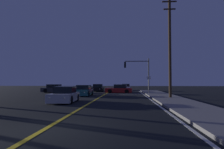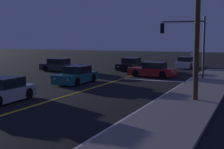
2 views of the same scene
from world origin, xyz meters
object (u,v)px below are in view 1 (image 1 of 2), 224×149
object	(u,v)px
car_parked_curb_charcoal	(55,89)
car_lead_oncoming_white	(126,88)
car_far_approaching_teal	(84,91)
street_sign_corner	(149,82)
car_mid_block_silver	(65,95)
utility_pole_right	(170,45)
car_side_waiting_red	(119,89)
traffic_signal_near_right	(139,70)
car_following_oncoming_black	(98,88)

from	to	relation	value
car_parked_curb_charcoal	car_lead_oncoming_white	size ratio (longest dim) A/B	1.04
car_far_approaching_teal	street_sign_corner	xyz separation A→B (m)	(8.49, 3.42, 1.13)
car_mid_block_silver	utility_pole_right	world-z (taller)	utility_pole_right
car_side_waiting_red	traffic_signal_near_right	xyz separation A→B (m)	(3.14, -0.34, 2.98)
car_far_approaching_teal	car_following_oncoming_black	bearing A→B (deg)	-90.85
utility_pole_right	car_lead_oncoming_white	bearing A→B (deg)	102.60
utility_pole_right	car_far_approaching_teal	bearing A→B (deg)	158.14
car_mid_block_silver	street_sign_corner	xyz separation A→B (m)	(8.40, 11.61, 1.13)
car_mid_block_silver	car_lead_oncoming_white	distance (m)	25.30
car_parked_curb_charcoal	car_lead_oncoming_white	xyz separation A→B (m)	(11.52, 9.36, -0.00)
car_far_approaching_teal	street_sign_corner	bearing A→B (deg)	-157.92
car_far_approaching_teal	car_following_oncoming_black	world-z (taller)	same
car_side_waiting_red	car_following_oncoming_black	size ratio (longest dim) A/B	0.93
car_mid_block_silver	car_following_oncoming_black	size ratio (longest dim) A/B	0.94
traffic_signal_near_right	street_sign_corner	size ratio (longest dim) A/B	2.09
car_far_approaching_teal	car_side_waiting_red	bearing A→B (deg)	-122.68
street_sign_corner	car_lead_oncoming_white	bearing A→B (deg)	103.64
street_sign_corner	car_parked_curb_charcoal	bearing A→B (deg)	165.58
car_lead_oncoming_white	utility_pole_right	bearing A→B (deg)	-75.48
car_following_oncoming_black	utility_pole_right	distance (m)	18.94
car_mid_block_silver	car_parked_curb_charcoal	bearing A→B (deg)	-70.21
utility_pole_right	street_sign_corner	xyz separation A→B (m)	(-1.40, 7.39, -3.84)
car_mid_block_silver	traffic_signal_near_right	xyz separation A→B (m)	(7.28, 14.41, 2.98)
car_parked_curb_charcoal	utility_pole_right	world-z (taller)	utility_pole_right
car_parked_curb_charcoal	car_side_waiting_red	bearing A→B (deg)	86.99
car_side_waiting_red	car_parked_curb_charcoal	bearing A→B (deg)	88.88
car_following_oncoming_black	utility_pole_right	world-z (taller)	utility_pole_right
car_far_approaching_teal	utility_pole_right	xyz separation A→B (m)	(9.89, -3.97, 4.97)
utility_pole_right	street_sign_corner	size ratio (longest dim) A/B	4.21
car_side_waiting_red	car_following_oncoming_black	world-z (taller)	same
car_mid_block_silver	street_sign_corner	distance (m)	14.38
car_parked_curb_charcoal	utility_pole_right	xyz separation A→B (m)	(16.11, -11.17, 4.97)
car_side_waiting_red	car_lead_oncoming_white	size ratio (longest dim) A/B	1.01
car_side_waiting_red	car_far_approaching_teal	size ratio (longest dim) A/B	1.01
car_mid_block_silver	car_parked_curb_charcoal	xyz separation A→B (m)	(-6.31, 15.39, 0.00)
car_side_waiting_red	car_parked_curb_charcoal	distance (m)	10.47
street_sign_corner	car_side_waiting_red	bearing A→B (deg)	143.53
car_mid_block_silver	utility_pole_right	bearing A→B (deg)	-159.15
traffic_signal_near_right	utility_pole_right	xyz separation A→B (m)	(2.52, -10.19, 1.99)
car_mid_block_silver	car_following_oncoming_black	distance (m)	19.73
traffic_signal_near_right	utility_pole_right	bearing A→B (deg)	103.89
car_far_approaching_teal	street_sign_corner	world-z (taller)	street_sign_corner
car_lead_oncoming_white	street_sign_corner	distance (m)	13.57
car_side_waiting_red	car_far_approaching_teal	bearing A→B (deg)	149.54
car_far_approaching_teal	utility_pole_right	distance (m)	11.75
car_parked_curb_charcoal	car_lead_oncoming_white	bearing A→B (deg)	129.59
car_far_approaching_teal	car_parked_curb_charcoal	world-z (taller)	same
car_parked_curb_charcoal	car_following_oncoming_black	size ratio (longest dim) A/B	0.96
car_mid_block_silver	car_lead_oncoming_white	bearing A→B (deg)	-104.37
car_parked_curb_charcoal	traffic_signal_near_right	world-z (taller)	traffic_signal_near_right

